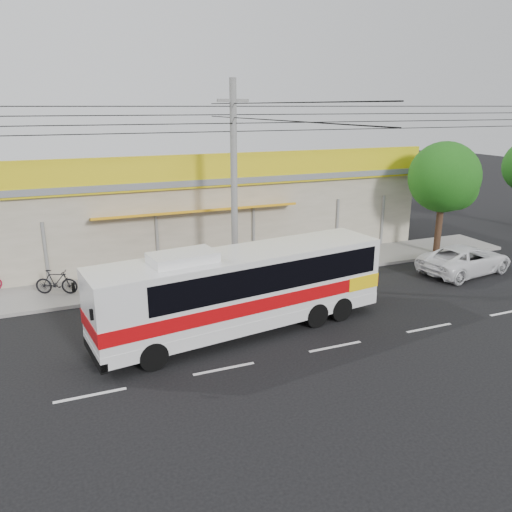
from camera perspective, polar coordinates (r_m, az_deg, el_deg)
The scene contains 9 objects.
ground at distance 19.48m, azimuth 5.26°, elevation -7.18°, with size 120.00×120.00×0.00m, color black.
sidewalk at distance 24.56m, azimuth -1.11°, elevation -1.76°, with size 30.00×3.20×0.15m, color gray.
lane_markings at distance 17.52m, azimuth 9.04°, elevation -10.20°, with size 50.00×0.12×0.01m, color silver, non-canonical shape.
storefront_building at distance 29.08m, azimuth -5.07°, elevation 5.64°, with size 22.60×9.20×5.70m.
coach_bus at distance 17.81m, azimuth -0.98°, elevation -3.28°, with size 11.00×3.82×3.32m.
motorbike_dark at distance 22.94m, azimuth -21.87°, elevation -2.76°, with size 0.51×1.80×1.08m, color black.
white_car at distance 26.42m, azimuth 22.81°, elevation -0.36°, with size 2.30×4.99×1.39m, color white.
utility_pole at distance 21.47m, azimuth -2.62°, elevation 15.52°, with size 34.00×14.00×9.00m.
tree_near at distance 28.40m, azimuth 20.93°, elevation 8.16°, with size 3.71×3.71×6.15m.
Camera 1 is at (-8.28, -15.77, 7.88)m, focal length 35.00 mm.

